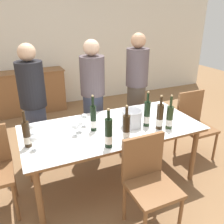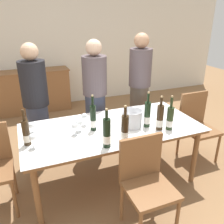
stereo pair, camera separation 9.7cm
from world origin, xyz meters
name	(u,v)px [view 1 (the left image)]	position (x,y,z in m)	size (l,w,h in m)	color
ground_plane	(112,179)	(0.00, 0.00, 0.00)	(12.00, 12.00, 0.00)	olive
back_wall	(53,39)	(0.00, 2.97, 1.40)	(8.00, 0.10, 2.80)	silver
sideboard_cabinet	(26,92)	(-0.69, 2.68, 0.43)	(1.54, 0.46, 0.85)	brown
dining_table	(112,132)	(0.00, 0.00, 0.66)	(1.97, 0.95, 0.73)	brown
ice_bucket	(132,118)	(0.21, -0.07, 0.83)	(0.24, 0.24, 0.19)	silver
wine_bottle_0	(109,134)	(-0.20, -0.37, 0.86)	(0.07, 0.07, 0.39)	black
wine_bottle_1	(160,117)	(0.46, -0.25, 0.86)	(0.08, 0.08, 0.38)	#332314
wine_bottle_2	(170,118)	(0.56, -0.28, 0.85)	(0.08, 0.08, 0.38)	#28381E
wine_bottle_3	(147,114)	(0.37, -0.13, 0.86)	(0.07, 0.07, 0.40)	black
wine_bottle_4	(126,130)	(-0.01, -0.36, 0.86)	(0.07, 0.07, 0.39)	#332314
wine_bottle_5	(93,119)	(-0.21, 0.01, 0.86)	(0.07, 0.07, 0.40)	black
wine_bottle_6	(27,135)	(-0.90, -0.05, 0.85)	(0.07, 0.07, 0.36)	#332314
wine_glass_0	(75,127)	(-0.42, -0.03, 0.82)	(0.08, 0.08, 0.13)	white
wine_glass_1	(34,140)	(-0.85, -0.14, 0.83)	(0.07, 0.07, 0.15)	white
wine_glass_2	(84,117)	(-0.27, 0.15, 0.83)	(0.07, 0.07, 0.15)	white
wine_glass_3	(31,127)	(-0.84, 0.18, 0.81)	(0.07, 0.07, 0.12)	white
wine_glass_4	(79,124)	(-0.37, 0.03, 0.82)	(0.07, 0.07, 0.14)	white
chair_right_end	(193,121)	(1.28, 0.09, 0.52)	(0.42, 0.42, 0.92)	brown
chair_near_front	(148,177)	(0.04, -0.71, 0.53)	(0.42, 0.42, 0.90)	brown
person_host	(34,106)	(-0.73, 0.82, 0.79)	(0.33, 0.33, 1.58)	#383F56
person_guest_left	(93,99)	(0.05, 0.75, 0.80)	(0.33, 0.33, 1.60)	#383F56
person_guest_right	(136,89)	(0.78, 0.84, 0.83)	(0.33, 0.33, 1.65)	#51473D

